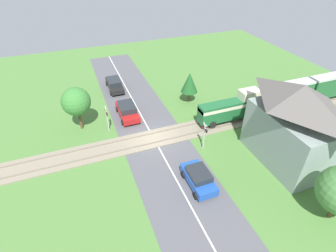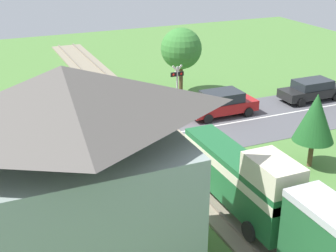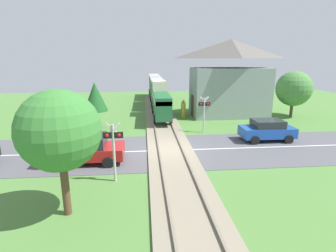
{
  "view_description": "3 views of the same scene",
  "coord_description": "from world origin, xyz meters",
  "px_view_note": "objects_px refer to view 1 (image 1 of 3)",
  "views": [
    {
      "loc": [
        19.51,
        -5.97,
        16.07
      ],
      "look_at": [
        0.0,
        1.49,
        1.2
      ],
      "focal_mm": 28.0,
      "sensor_mm": 36.0,
      "label": 1
    },
    {
      "loc": [
        9.04,
        22.24,
        10.7
      ],
      "look_at": [
        0.0,
        1.49,
        1.2
      ],
      "focal_mm": 50.0,
      "sensor_mm": 36.0,
      "label": 2
    },
    {
      "loc": [
        -1.56,
        -15.32,
        5.58
      ],
      "look_at": [
        0.0,
        1.49,
        1.2
      ],
      "focal_mm": 28.0,
      "sensor_mm": 36.0,
      "label": 3
    }
  ],
  "objects_px": {
    "crossing_signal_west_approach": "(107,116)",
    "station_building": "(292,126)",
    "crossing_signal_east_approach": "(204,133)",
    "car_near_crossing": "(127,110)",
    "car_far_side": "(199,178)",
    "car_behind_queue": "(115,84)",
    "pedestrian_by_station": "(248,125)",
    "train": "(286,95)"
  },
  "relations": [
    {
      "from": "crossing_signal_west_approach",
      "to": "station_building",
      "type": "height_order",
      "value": "station_building"
    },
    {
      "from": "crossing_signal_west_approach",
      "to": "crossing_signal_east_approach",
      "type": "relative_size",
      "value": 1.0
    },
    {
      "from": "car_near_crossing",
      "to": "station_building",
      "type": "xyz_separation_m",
      "value": [
        11.7,
        11.27,
        2.79
      ]
    },
    {
      "from": "car_near_crossing",
      "to": "car_far_side",
      "type": "height_order",
      "value": "car_near_crossing"
    },
    {
      "from": "car_far_side",
      "to": "car_behind_queue",
      "type": "xyz_separation_m",
      "value": [
        -18.79,
        -2.88,
        -0.02
      ]
    },
    {
      "from": "pedestrian_by_station",
      "to": "crossing_signal_west_approach",
      "type": "bearing_deg",
      "value": -111.5
    },
    {
      "from": "car_behind_queue",
      "to": "station_building",
      "type": "distance_m",
      "value": 22.01
    },
    {
      "from": "car_near_crossing",
      "to": "station_building",
      "type": "height_order",
      "value": "station_building"
    },
    {
      "from": "car_near_crossing",
      "to": "crossing_signal_west_approach",
      "type": "bearing_deg",
      "value": -51.7
    },
    {
      "from": "crossing_signal_east_approach",
      "to": "pedestrian_by_station",
      "type": "distance_m",
      "value": 5.53
    },
    {
      "from": "crossing_signal_west_approach",
      "to": "station_building",
      "type": "distance_m",
      "value": 16.93
    },
    {
      "from": "crossing_signal_west_approach",
      "to": "crossing_signal_east_approach",
      "type": "xyz_separation_m",
      "value": [
        5.96,
        7.77,
        0.0
      ]
    },
    {
      "from": "car_far_side",
      "to": "pedestrian_by_station",
      "type": "distance_m",
      "value": 9.12
    },
    {
      "from": "train",
      "to": "car_near_crossing",
      "type": "bearing_deg",
      "value": -105.98
    },
    {
      "from": "car_far_side",
      "to": "pedestrian_by_station",
      "type": "height_order",
      "value": "pedestrian_by_station"
    },
    {
      "from": "crossing_signal_east_approach",
      "to": "car_far_side",
      "type": "bearing_deg",
      "value": -31.96
    },
    {
      "from": "train",
      "to": "crossing_signal_east_approach",
      "type": "xyz_separation_m",
      "value": [
        2.98,
        -11.82,
        -0.05
      ]
    },
    {
      "from": "car_far_side",
      "to": "station_building",
      "type": "height_order",
      "value": "station_building"
    },
    {
      "from": "car_behind_queue",
      "to": "crossing_signal_west_approach",
      "type": "distance_m",
      "value": 9.31
    },
    {
      "from": "car_far_side",
      "to": "crossing_signal_west_approach",
      "type": "bearing_deg",
      "value": -151.67
    },
    {
      "from": "car_far_side",
      "to": "station_building",
      "type": "distance_m",
      "value": 8.85
    },
    {
      "from": "car_near_crossing",
      "to": "car_behind_queue",
      "type": "xyz_separation_m",
      "value": [
        -6.99,
        0.0,
        -0.05
      ]
    },
    {
      "from": "train",
      "to": "station_building",
      "type": "bearing_deg",
      "value": -40.79
    },
    {
      "from": "train",
      "to": "station_building",
      "type": "height_order",
      "value": "station_building"
    },
    {
      "from": "car_behind_queue",
      "to": "train",
      "type": "bearing_deg",
      "value": 55.23
    },
    {
      "from": "car_near_crossing",
      "to": "pedestrian_by_station",
      "type": "bearing_deg",
      "value": 56.41
    },
    {
      "from": "train",
      "to": "car_behind_queue",
      "type": "relative_size",
      "value": 4.69
    },
    {
      "from": "crossing_signal_east_approach",
      "to": "crossing_signal_west_approach",
      "type": "bearing_deg",
      "value": -127.48
    },
    {
      "from": "crossing_signal_east_approach",
      "to": "car_near_crossing",
      "type": "bearing_deg",
      "value": -145.98
    },
    {
      "from": "crossing_signal_west_approach",
      "to": "train",
      "type": "bearing_deg",
      "value": 81.35
    },
    {
      "from": "car_far_side",
      "to": "crossing_signal_east_approach",
      "type": "distance_m",
      "value": 4.73
    },
    {
      "from": "car_behind_queue",
      "to": "station_building",
      "type": "relative_size",
      "value": 0.58
    },
    {
      "from": "car_behind_queue",
      "to": "crossing_signal_east_approach",
      "type": "relative_size",
      "value": 1.59
    },
    {
      "from": "train",
      "to": "car_behind_queue",
      "type": "distance_m",
      "value": 20.89
    },
    {
      "from": "car_far_side",
      "to": "crossing_signal_west_approach",
      "type": "height_order",
      "value": "crossing_signal_west_approach"
    },
    {
      "from": "car_behind_queue",
      "to": "pedestrian_by_station",
      "type": "bearing_deg",
      "value": 37.21
    },
    {
      "from": "train",
      "to": "crossing_signal_west_approach",
      "type": "height_order",
      "value": "train"
    },
    {
      "from": "car_far_side",
      "to": "station_building",
      "type": "xyz_separation_m",
      "value": [
        -0.1,
        8.39,
        2.81
      ]
    },
    {
      "from": "station_building",
      "to": "pedestrian_by_station",
      "type": "relative_size",
      "value": 4.46
    },
    {
      "from": "train",
      "to": "crossing_signal_east_approach",
      "type": "relative_size",
      "value": 7.47
    },
    {
      "from": "car_behind_queue",
      "to": "pedestrian_by_station",
      "type": "distance_m",
      "value": 17.7
    },
    {
      "from": "car_behind_queue",
      "to": "pedestrian_by_station",
      "type": "height_order",
      "value": "pedestrian_by_station"
    }
  ]
}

